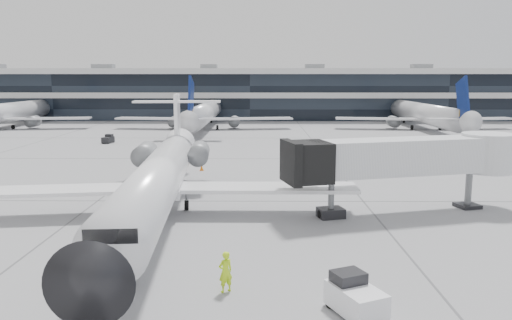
{
  "coord_description": "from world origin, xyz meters",
  "views": [
    {
      "loc": [
        2.27,
        -36.47,
        9.14
      ],
      "look_at": [
        1.91,
        3.3,
        2.6
      ],
      "focal_mm": 35.0,
      "sensor_mm": 36.0,
      "label": 1
    }
  ],
  "objects_px": {
    "regional_jet": "(159,177)",
    "ramp_worker": "(225,272)",
    "jet_bridge": "(414,157)",
    "baggage_tug": "(355,297)"
  },
  "relations": [
    {
      "from": "regional_jet",
      "to": "baggage_tug",
      "type": "xyz_separation_m",
      "value": [
        10.44,
        -14.1,
        -1.94
      ]
    },
    {
      "from": "regional_jet",
      "to": "ramp_worker",
      "type": "relative_size",
      "value": 18.37
    },
    {
      "from": "jet_bridge",
      "to": "ramp_worker",
      "type": "xyz_separation_m",
      "value": [
        -11.94,
        -13.24,
        -2.94
      ]
    },
    {
      "from": "baggage_tug",
      "to": "ramp_worker",
      "type": "bearing_deg",
      "value": 134.77
    },
    {
      "from": "regional_jet",
      "to": "jet_bridge",
      "type": "distance_m",
      "value": 17.26
    },
    {
      "from": "regional_jet",
      "to": "ramp_worker",
      "type": "distance_m",
      "value": 13.33
    },
    {
      "from": "baggage_tug",
      "to": "regional_jet",
      "type": "bearing_deg",
      "value": 102.04
    },
    {
      "from": "ramp_worker",
      "to": "baggage_tug",
      "type": "bearing_deg",
      "value": 125.14
    },
    {
      "from": "jet_bridge",
      "to": "baggage_tug",
      "type": "height_order",
      "value": "jet_bridge"
    },
    {
      "from": "jet_bridge",
      "to": "baggage_tug",
      "type": "relative_size",
      "value": 5.78
    }
  ]
}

